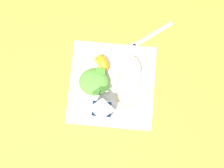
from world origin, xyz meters
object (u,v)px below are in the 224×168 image
green_salad_pile (94,82)px  milk_carton (102,109)px  orange_wedge_front (102,63)px  metal_fork (146,39)px  cheesy_pizza_bread (129,81)px  white_plate (112,85)px

green_salad_pile → milk_carton: 0.10m
green_salad_pile → orange_wedge_front: 0.07m
milk_carton → metal_fork: (-0.13, -0.26, -0.07)m
cheesy_pizza_bread → green_salad_pile: bearing=6.0°
orange_wedge_front → metal_fork: 0.18m
cheesy_pizza_bread → metal_fork: size_ratio=1.08×
white_plate → milk_carton: 0.11m
milk_carton → metal_fork: 0.30m
cheesy_pizza_bread → green_salad_pile: size_ratio=1.65×
white_plate → milk_carton: milk_carton is taller
milk_carton → cheesy_pizza_bread: bearing=-128.1°
cheesy_pizza_bread → milk_carton: milk_carton is taller
white_plate → cheesy_pizza_bread: 0.06m
white_plate → green_salad_pile: green_salad_pile is taller
green_salad_pile → orange_wedge_front: (-0.02, -0.06, -0.00)m
white_plate → metal_fork: white_plate is taller
orange_wedge_front → metal_fork: orange_wedge_front is taller
milk_carton → orange_wedge_front: 0.16m
cheesy_pizza_bread → metal_fork: cheesy_pizza_bread is taller
green_salad_pile → milk_carton: milk_carton is taller
cheesy_pizza_bread → green_salad_pile: (0.11, 0.01, 0.00)m
metal_fork → white_plate: bearing=59.1°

